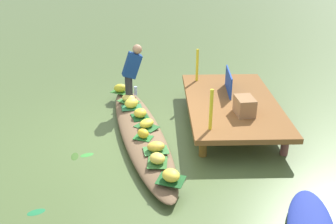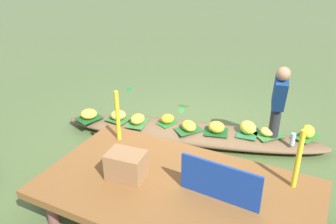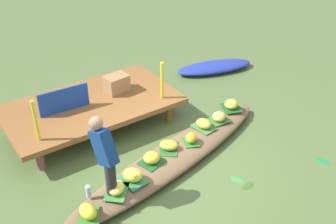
# 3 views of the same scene
# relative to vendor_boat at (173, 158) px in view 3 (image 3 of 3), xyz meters

# --- Properties ---
(canal_water) EXTENTS (40.00, 40.00, 0.00)m
(canal_water) POSITION_rel_vendor_boat_xyz_m (0.00, 0.00, -0.11)
(canal_water) COLOR #4F6536
(canal_water) RESTS_ON ground
(dock_platform) EXTENTS (3.20, 1.80, 0.48)m
(dock_platform) POSITION_rel_vendor_boat_xyz_m (-0.59, 1.82, 0.31)
(dock_platform) COLOR brown
(dock_platform) RESTS_ON ground
(vendor_boat) EXTENTS (4.52, 1.74, 0.23)m
(vendor_boat) POSITION_rel_vendor_boat_xyz_m (0.00, 0.00, 0.00)
(vendor_boat) COLOR brown
(vendor_boat) RESTS_ON ground
(moored_boat) EXTENTS (1.95, 1.09, 0.20)m
(moored_boat) POSITION_rel_vendor_boat_xyz_m (2.78, 2.26, -0.01)
(moored_boat) COLOR #233496
(moored_boat) RESTS_ON ground
(leaf_mat_0) EXTENTS (0.34, 0.38, 0.01)m
(leaf_mat_0) POSITION_rel_vendor_boat_xyz_m (0.42, 0.06, 0.12)
(leaf_mat_0) COLOR #24722D
(leaf_mat_0) RESTS_ON vendor_boat
(banana_bunch_0) EXTENTS (0.29, 0.29, 0.17)m
(banana_bunch_0) POSITION_rel_vendor_boat_xyz_m (0.42, 0.06, 0.20)
(banana_bunch_0) COLOR yellow
(banana_bunch_0) RESTS_ON vendor_boat
(leaf_mat_1) EXTENTS (0.44, 0.41, 0.01)m
(leaf_mat_1) POSITION_rel_vendor_boat_xyz_m (-0.43, -0.03, 0.12)
(leaf_mat_1) COLOR #195322
(leaf_mat_1) RESTS_ON vendor_boat
(banana_bunch_1) EXTENTS (0.30, 0.29, 0.18)m
(banana_bunch_1) POSITION_rel_vendor_boat_xyz_m (-0.43, -0.03, 0.21)
(banana_bunch_1) COLOR yellow
(banana_bunch_1) RESTS_ON vendor_boat
(leaf_mat_2) EXTENTS (0.49, 0.52, 0.01)m
(leaf_mat_2) POSITION_rel_vendor_boat_xyz_m (0.00, 0.11, 0.12)
(leaf_mat_2) COLOR #255E2A
(leaf_mat_2) RESTS_ON vendor_boat
(banana_bunch_2) EXTENTS (0.38, 0.37, 0.15)m
(banana_bunch_2) POSITION_rel_vendor_boat_xyz_m (0.00, 0.11, 0.19)
(banana_bunch_2) COLOR yellow
(banana_bunch_2) RESTS_ON vendor_boat
(leaf_mat_3) EXTENTS (0.43, 0.49, 0.01)m
(leaf_mat_3) POSITION_rel_vendor_boat_xyz_m (-1.77, -0.53, 0.12)
(leaf_mat_3) COLOR #35762B
(leaf_mat_3) RESTS_ON vendor_boat
(banana_bunch_3) EXTENTS (0.25, 0.32, 0.19)m
(banana_bunch_3) POSITION_rel_vendor_boat_xyz_m (-1.77, -0.53, 0.21)
(banana_bunch_3) COLOR yellow
(banana_bunch_3) RESTS_ON vendor_boat
(leaf_mat_4) EXTENTS (0.51, 0.52, 0.01)m
(leaf_mat_4) POSITION_rel_vendor_boat_xyz_m (-1.22, -0.31, 0.12)
(leaf_mat_4) COLOR #388037
(leaf_mat_4) RESTS_ON vendor_boat
(banana_bunch_4) EXTENTS (0.37, 0.39, 0.15)m
(banana_bunch_4) POSITION_rel_vendor_boat_xyz_m (-1.22, -0.31, 0.19)
(banana_bunch_4) COLOR #E6CE55
(banana_bunch_4) RESTS_ON vendor_boat
(leaf_mat_5) EXTENTS (0.36, 0.46, 0.01)m
(leaf_mat_5) POSITION_rel_vendor_boat_xyz_m (0.88, 0.28, 0.12)
(leaf_mat_5) COLOR #377637
(leaf_mat_5) RESTS_ON vendor_boat
(banana_bunch_5) EXTENTS (0.27, 0.33, 0.16)m
(banana_bunch_5) POSITION_rel_vendor_boat_xyz_m (0.88, 0.28, 0.20)
(banana_bunch_5) COLOR gold
(banana_bunch_5) RESTS_ON vendor_boat
(leaf_mat_6) EXTENTS (0.39, 0.34, 0.01)m
(leaf_mat_6) POSITION_rel_vendor_boat_xyz_m (1.25, 0.31, 0.12)
(leaf_mat_6) COLOR #336E2E
(leaf_mat_6) RESTS_ON vendor_boat
(banana_bunch_6) EXTENTS (0.35, 0.34, 0.16)m
(banana_bunch_6) POSITION_rel_vendor_boat_xyz_m (1.25, 0.31, 0.20)
(banana_bunch_6) COLOR #F0D04F
(banana_bunch_6) RESTS_ON vendor_boat
(leaf_mat_7) EXTENTS (0.44, 0.49, 0.01)m
(leaf_mat_7) POSITION_rel_vendor_boat_xyz_m (1.74, 0.51, 0.12)
(leaf_mat_7) COLOR #1A5421
(leaf_mat_7) RESTS_ON vendor_boat
(banana_bunch_7) EXTENTS (0.37, 0.36, 0.17)m
(banana_bunch_7) POSITION_rel_vendor_boat_xyz_m (1.74, 0.51, 0.20)
(banana_bunch_7) COLOR yellow
(banana_bunch_7) RESTS_ON vendor_boat
(leaf_mat_8) EXTENTS (0.37, 0.46, 0.01)m
(leaf_mat_8) POSITION_rel_vendor_boat_xyz_m (-0.89, -0.23, 0.12)
(leaf_mat_8) COLOR #2B7444
(leaf_mat_8) RESTS_ON vendor_boat
(banana_bunch_8) EXTENTS (0.38, 0.39, 0.20)m
(banana_bunch_8) POSITION_rel_vendor_boat_xyz_m (-0.89, -0.23, 0.22)
(banana_bunch_8) COLOR yellow
(banana_bunch_8) RESTS_ON vendor_boat
(vendor_person) EXTENTS (0.27, 0.47, 1.23)m
(vendor_person) POSITION_rel_vendor_boat_xyz_m (-1.30, -0.21, 0.81)
(vendor_person) COLOR #28282D
(vendor_person) RESTS_ON vendor_boat
(water_bottle) EXTENTS (0.07, 0.07, 0.20)m
(water_bottle) POSITION_rel_vendor_boat_xyz_m (-1.60, -0.17, 0.21)
(water_bottle) COLOR silver
(water_bottle) RESTS_ON vendor_boat
(market_banner) EXTENTS (0.92, 0.08, 0.45)m
(market_banner) POSITION_rel_vendor_boat_xyz_m (-1.09, 1.82, 0.59)
(market_banner) COLOR #173B99
(market_banner) RESTS_ON dock_platform
(railing_post_west) EXTENTS (0.06, 0.06, 0.74)m
(railing_post_west) POSITION_rel_vendor_boat_xyz_m (-1.79, 1.22, 0.74)
(railing_post_west) COLOR yellow
(railing_post_west) RESTS_ON dock_platform
(railing_post_east) EXTENTS (0.06, 0.06, 0.74)m
(railing_post_east) POSITION_rel_vendor_boat_xyz_m (0.61, 1.22, 0.74)
(railing_post_east) COLOR yellow
(railing_post_east) RESTS_ON dock_platform
(produce_crate) EXTENTS (0.47, 0.36, 0.33)m
(produce_crate) POSITION_rel_vendor_boat_xyz_m (0.02, 1.93, 0.53)
(produce_crate) COLOR #996D46
(produce_crate) RESTS_ON dock_platform
(drifting_plant_0) EXTENTS (0.28, 0.16, 0.01)m
(drifting_plant_0) POSITION_rel_vendor_boat_xyz_m (0.66, -1.14, -0.11)
(drifting_plant_0) COLOR #355A21
(drifting_plant_0) RESTS_ON ground
(drifting_plant_1) EXTENTS (0.22, 0.28, 0.01)m
(drifting_plant_1) POSITION_rel_vendor_boat_xyz_m (2.13, -1.41, -0.11)
(drifting_plant_1) COLOR #207540
(drifting_plant_1) RESTS_ON ground
(drifting_plant_2) EXTENTS (0.21, 0.27, 0.01)m
(drifting_plant_2) POSITION_rel_vendor_boat_xyz_m (0.61, -0.94, -0.11)
(drifting_plant_2) COLOR #368A34
(drifting_plant_2) RESTS_ON ground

